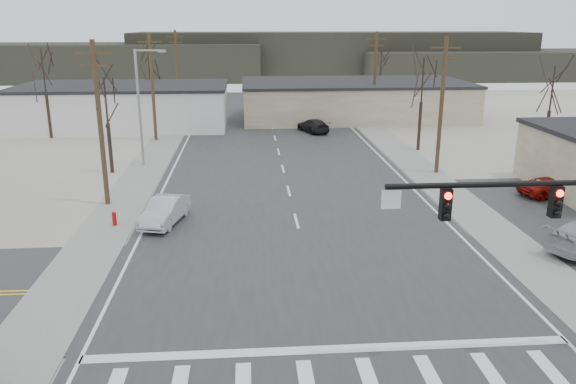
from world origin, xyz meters
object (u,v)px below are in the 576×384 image
(fire_hydrant, at_px, (114,219))
(sedan_crossing, at_px, (165,211))
(car_far_a, at_px, (313,125))
(car_parked_red, at_px, (551,187))
(car_far_b, at_px, (264,103))

(fire_hydrant, bearing_deg, sedan_crossing, 4.29)
(sedan_crossing, xyz_separation_m, car_far_a, (11.53, 26.77, -0.06))
(car_far_a, bearing_deg, sedan_crossing, 46.36)
(fire_hydrant, height_order, sedan_crossing, sedan_crossing)
(car_far_a, bearing_deg, car_parked_red, 98.73)
(car_far_b, xyz_separation_m, car_parked_red, (17.44, -40.41, -0.09))
(car_far_b, bearing_deg, sedan_crossing, -121.35)
(car_far_a, distance_m, car_far_b, 17.70)
(sedan_crossing, relative_size, car_parked_red, 1.03)
(fire_hydrant, height_order, car_far_a, car_far_a)
(car_far_b, height_order, car_parked_red, car_far_b)
(sedan_crossing, distance_m, car_far_a, 29.15)
(sedan_crossing, height_order, car_far_b, sedan_crossing)
(fire_hydrant, distance_m, car_parked_red, 27.51)
(sedan_crossing, distance_m, car_far_b, 44.46)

